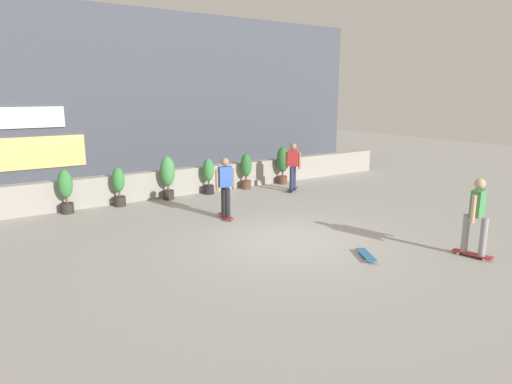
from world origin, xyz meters
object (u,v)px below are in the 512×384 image
Objects in this scene: potted_plant_1 at (119,186)px; potted_plant_4 at (246,170)px; potted_plant_0 at (66,189)px; skater_by_wall_right at (293,165)px; potted_plant_2 at (168,175)px; skateboard_near_camera at (366,255)px; skater_far_right at (225,185)px; skater_mid_plaza at (477,214)px; potted_plant_3 at (208,175)px; potted_plant_5 at (283,163)px.

potted_plant_1 is 4.61m from potted_plant_4.
skater_by_wall_right is at bearing -9.73° from potted_plant_0.
potted_plant_1 is 1.61m from potted_plant_2.
skater_by_wall_right is 6.73m from skateboard_near_camera.
skater_far_right is at bearing -56.16° from potted_plant_1.
potted_plant_2 is 1.78× the size of skateboard_near_camera.
skateboard_near_camera is (-1.90, 1.22, -0.88)m from skater_mid_plaza.
potted_plant_3 is at bearing 180.00° from potted_plant_4.
potted_plant_2 is 0.84× the size of skater_mid_plaza.
skater_by_wall_right is 2.12× the size of skateboard_near_camera.
potted_plant_1 is 0.86× the size of potted_plant_5.
potted_plant_3 is 0.73× the size of skater_far_right.
potted_plant_5 is 8.04m from skateboard_near_camera.
potted_plant_0 is 7.78m from potted_plant_5.
skater_mid_plaza is (3.27, -8.52, 0.13)m from potted_plant_2.
skater_by_wall_right is (2.69, -1.25, 0.28)m from potted_plant_3.
potted_plant_2 reaches higher than potted_plant_5.
potted_plant_1 is at bearing 180.00° from potted_plant_4.
skater_far_right is at bearing -144.62° from potted_plant_5.
skateboard_near_camera is (-1.64, -7.30, -0.64)m from potted_plant_4.
potted_plant_2 is 1.49m from potted_plant_3.
skater_mid_plaza is at bearing -53.14° from potted_plant_0.
potted_plant_0 is at bearing 126.86° from skater_mid_plaza.
potted_plant_4 is 1.72m from skater_by_wall_right.
potted_plant_1 is 5.91m from skater_by_wall_right.
potted_plant_0 is 0.76× the size of skater_by_wall_right.
potted_plant_1 is at bearing 180.00° from potted_plant_2.
potted_plant_2 is 9.13m from skater_mid_plaza.
potted_plant_0 is at bearing 180.00° from potted_plant_4.
skateboard_near_camera is at bearing -79.39° from potted_plant_2.
skater_mid_plaza is (1.79, -8.52, 0.28)m from potted_plant_3.
potted_plant_1 is (1.52, 0.00, -0.07)m from potted_plant_0.
potted_plant_4 is at bearing 132.82° from skater_by_wall_right.
skater_far_right is (-1.06, -3.01, 0.28)m from potted_plant_3.
potted_plant_4 is (1.53, 0.00, 0.03)m from potted_plant_3.
skater_by_wall_right is at bearing -47.18° from potted_plant_4.
skater_far_right is (3.54, -3.01, 0.23)m from potted_plant_0.
skater_far_right reaches higher than potted_plant_2.
potted_plant_5 is 1.76× the size of skateboard_near_camera.
potted_plant_0 reaches higher than skateboard_near_camera.
potted_plant_5 is at bearing -0.00° from potted_plant_0.
potted_plant_2 reaches higher than potted_plant_4.
potted_plant_1 is 0.85× the size of potted_plant_2.
potted_plant_1 is at bearing 167.77° from skater_by_wall_right.
potted_plant_1 is 1.51× the size of skateboard_near_camera.
potted_plant_1 is 0.98× the size of potted_plant_3.
potted_plant_3 is 2.98m from skater_by_wall_right.
potted_plant_1 is 9.82m from skater_mid_plaza.
potted_plant_3 is 0.97× the size of potted_plant_4.
potted_plant_2 reaches higher than potted_plant_3.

